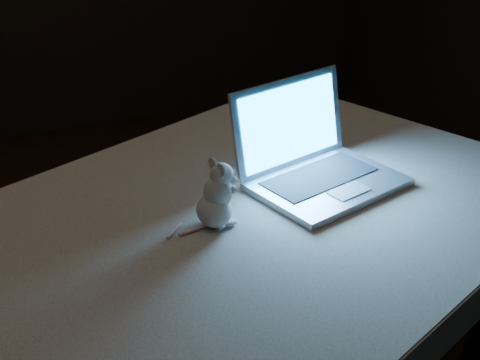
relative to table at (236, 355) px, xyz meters
name	(u,v)px	position (x,y,z in m)	size (l,w,h in m)	color
table	(236,355)	(0.00, 0.00, 0.00)	(1.58, 1.02, 0.85)	black
tablecloth	(265,233)	(0.08, -0.01, 0.38)	(1.69, 1.12, 0.10)	beige
laptop	(330,143)	(0.29, 0.05, 0.56)	(0.38, 0.33, 0.26)	#ABACB0
plush_mouse	(214,194)	(-0.06, -0.01, 0.52)	(0.12, 0.12, 0.17)	silver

